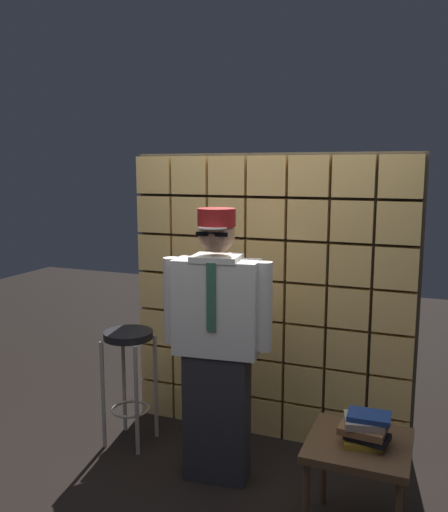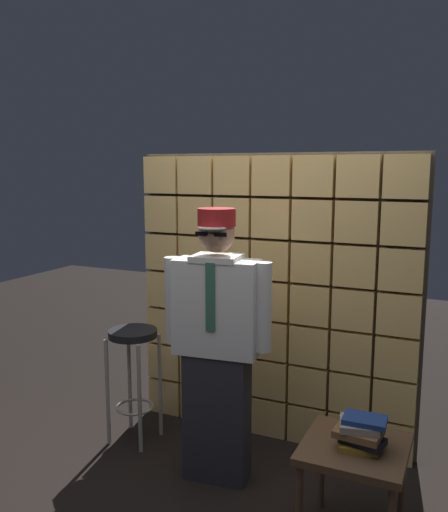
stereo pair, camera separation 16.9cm
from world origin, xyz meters
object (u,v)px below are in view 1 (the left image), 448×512
Objects in this scene: standing_person at (217,342)px; bar_stool at (129,360)px; side_table at (358,454)px; book_stack at (365,429)px.

standing_person is 0.81m from bar_stool.
side_table is at bearing -21.81° from standing_person.
standing_person is 1.02m from side_table.
standing_person reaches higher than book_stack.
side_table is (1.63, -0.43, -0.14)m from bar_stool.
side_table is (0.89, -0.24, -0.42)m from standing_person.
book_stack is (0.92, -0.25, -0.26)m from standing_person.
standing_person is at bearing 165.00° from side_table.
standing_person is 0.99m from book_stack.
bar_stool is 1.52× the size of side_table.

